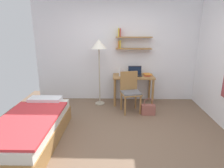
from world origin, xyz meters
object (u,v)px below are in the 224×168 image
object	(u,v)px
standing_lamp	(99,48)
book_stack	(147,75)
desk_chair	(130,90)
water_bottle	(120,72)
handbag	(148,109)
laptop	(135,73)
desk	(133,81)
bed	(31,129)

from	to	relation	value
standing_lamp	book_stack	distance (m)	1.38
desk_chair	water_bottle	distance (m)	0.61
standing_lamp	handbag	distance (m)	1.84
desk_chair	standing_lamp	size ratio (longest dim) A/B	0.57
desk_chair	laptop	size ratio (longest dim) A/B	2.71
book_stack	handbag	world-z (taller)	book_stack
desk_chair	handbag	world-z (taller)	desk_chair
laptop	water_bottle	bearing A→B (deg)	-165.28
standing_lamp	desk_chair	bearing A→B (deg)	-29.92
standing_lamp	handbag	xyz separation A→B (m)	(1.15, -0.63, -1.29)
desk	water_bottle	world-z (taller)	water_bottle
water_bottle	handbag	bearing A→B (deg)	-46.56
book_stack	handbag	distance (m)	0.97
water_bottle	handbag	size ratio (longest dim) A/B	0.54
desk	desk_chair	world-z (taller)	desk_chair
desk	water_bottle	distance (m)	0.41
bed	desk	world-z (taller)	desk
laptop	handbag	xyz separation A→B (m)	(0.25, -0.76, -0.66)
desk_chair	laptop	world-z (taller)	laptop
handbag	book_stack	bearing A→B (deg)	85.41
desk_chair	standing_lamp	bearing A→B (deg)	150.08
bed	desk_chair	distance (m)	2.23
desk	laptop	distance (m)	0.20
bed	handbag	xyz separation A→B (m)	(2.16, 1.16, -0.11)
desk	standing_lamp	size ratio (longest dim) A/B	0.63
desk	water_bottle	size ratio (longest dim) A/B	4.89
laptop	book_stack	world-z (taller)	laptop
bed	book_stack	xyz separation A→B (m)	(2.22, 1.90, 0.52)
desk	book_stack	distance (m)	0.39
standing_lamp	laptop	size ratio (longest dim) A/B	4.77
standing_lamp	laptop	bearing A→B (deg)	8.58
standing_lamp	book_stack	size ratio (longest dim) A/B	6.53
desk_chair	water_bottle	world-z (taller)	water_bottle
book_stack	laptop	bearing A→B (deg)	175.90
standing_lamp	book_stack	world-z (taller)	standing_lamp
desk_chair	handbag	xyz separation A→B (m)	(0.41, -0.20, -0.38)
desk_chair	water_bottle	bearing A→B (deg)	115.91
laptop	water_bottle	xyz separation A→B (m)	(-0.38, -0.10, 0.05)
standing_lamp	water_bottle	world-z (taller)	standing_lamp
desk_chair	laptop	distance (m)	0.64
desk	book_stack	xyz separation A→B (m)	(0.35, 0.03, 0.16)
handbag	desk	bearing A→B (deg)	112.43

